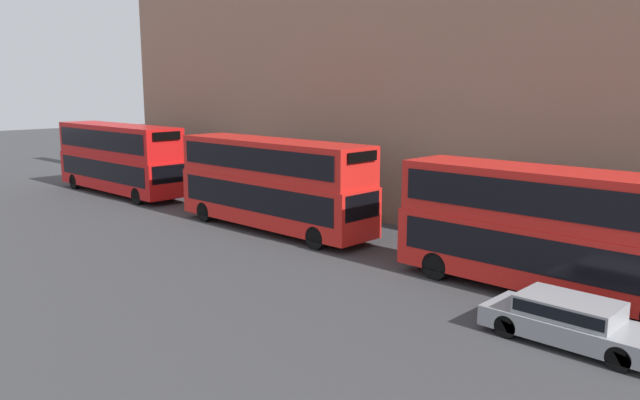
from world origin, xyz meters
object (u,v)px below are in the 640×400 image
Objects in this scene: bus_second_in_queue at (273,181)px; car_dark_sedan at (571,320)px; bus_third_in_queue at (119,156)px; pedestrian at (271,202)px; bus_leading at (553,227)px.

car_dark_sedan is (-3.40, -15.72, -1.72)m from bus_second_in_queue.
pedestrian is at bearing -80.66° from bus_third_in_queue.
car_dark_sedan is at bearing -148.25° from bus_leading.
car_dark_sedan is at bearing -106.59° from pedestrian.
pedestrian is (2.01, 16.04, -1.50)m from bus_leading.
bus_third_in_queue is 12.47m from pedestrian.
bus_third_in_queue reaches higher than bus_leading.
pedestrian is at bearing 82.87° from bus_leading.
car_dark_sedan is at bearing -102.20° from bus_second_in_queue.
bus_second_in_queue is (-0.00, 13.62, 0.08)m from bus_leading.
bus_second_in_queue is 0.98× the size of bus_third_in_queue.
bus_third_in_queue is at bearing 99.34° from pedestrian.
bus_leading is 0.93× the size of bus_third_in_queue.
bus_leading reaches higher than pedestrian.
bus_second_in_queue is 16.18m from car_dark_sedan.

